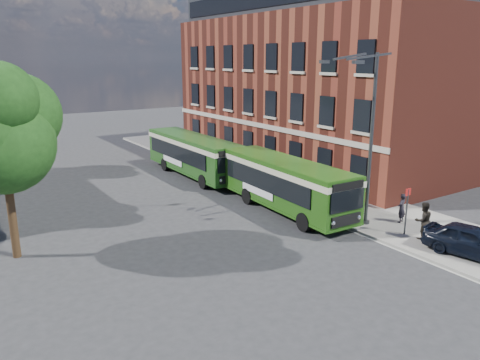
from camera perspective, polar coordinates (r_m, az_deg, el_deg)
ground at (r=24.14m, az=3.06°, el=-6.56°), size 120.00×120.00×0.00m
pavement at (r=34.22m, az=4.57°, el=-0.02°), size 6.00×48.00×0.15m
kerb_line at (r=32.51m, az=0.32°, el=-0.89°), size 0.12×48.00×0.01m
brick_office at (r=40.72m, az=9.20°, el=12.02°), size 12.10×26.00×14.20m
street_lamp at (r=24.64m, az=15.16°, el=4.95°), size 2.96×2.38×9.00m
bus_stop_sign at (r=24.62m, az=19.65°, el=-3.28°), size 0.35×0.08×2.52m
bus_front at (r=27.24m, az=5.56°, el=-0.07°), size 2.98×10.39×3.02m
bus_rear at (r=35.54m, az=-5.71°, el=3.41°), size 2.70×11.19×3.02m
parked_car at (r=23.31m, az=26.49°, el=-6.68°), size 2.50×4.43×1.42m
pedestrian_a at (r=26.49m, az=19.09°, el=-3.25°), size 0.68×0.55×1.60m
pedestrian_b at (r=24.45m, az=21.44°, el=-4.62°), size 1.10×0.98×1.86m
tree_left at (r=22.20m, az=-26.96°, el=5.66°), size 5.12×4.87×8.65m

